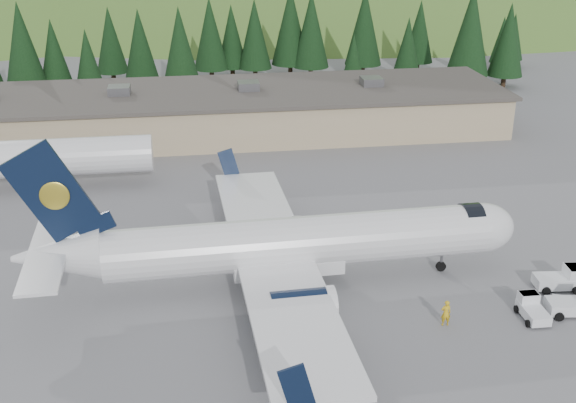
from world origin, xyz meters
The scene contains 9 objects.
ground centered at (0.00, 0.00, 0.00)m, with size 600.00×600.00×0.00m, color slate.
airliner centered at (-1.06, -0.03, 3.19)m, with size 36.04×33.75×11.98m.
second_airliner centered at (-24.92, 22.00, 3.32)m, with size 27.50×11.00×10.05m.
baggage_tug_b centered at (18.51, -3.53, 0.77)m, with size 3.39×2.24×1.73m.
baggage_tug_c centered at (14.63, -6.85, 0.66)m, with size 1.72×2.78×1.47m.
terminal_building centered at (-5.01, 38.00, 2.62)m, with size 71.00×17.00×6.10m.
ramp_worker centered at (8.55, -6.99, 0.92)m, with size 0.67×0.44×1.85m, color gold.
tree_line centered at (-2.55, 61.28, 6.90)m, with size 109.71×18.67×13.61m.
hills centered at (53.34, 207.38, -82.80)m, with size 614.00×330.00×300.00m.
Camera 1 is at (-7.69, -45.80, 25.95)m, focal length 45.00 mm.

